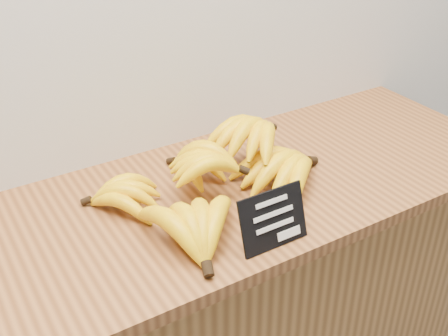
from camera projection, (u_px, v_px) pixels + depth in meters
The scene contains 3 objects.
counter_top at pixel (212, 198), 1.25m from camera, with size 1.53×0.54×0.03m, color brown.
chalkboard_sign at pixel (273, 219), 1.06m from camera, with size 0.14×0.01×0.11m, color black.
banana_pile at pixel (221, 177), 1.20m from camera, with size 0.53×0.40×0.12m.
Camera 1 is at (-0.57, 1.85, 1.62)m, focal length 45.00 mm.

